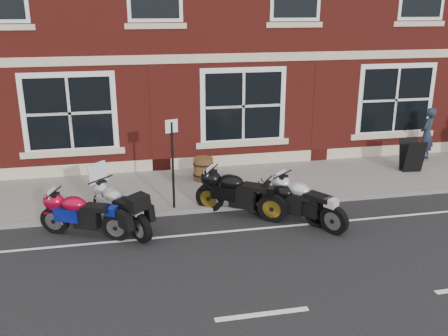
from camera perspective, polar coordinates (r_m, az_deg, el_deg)
The scene contains 12 objects.
ground at distance 11.13m, azimuth 0.12°, elevation -7.75°, with size 80.00×80.00×0.00m, color black.
sidewalk at distance 13.82m, azimuth -2.43°, elevation -2.17°, with size 30.00×3.00×0.12m, color slate.
kerb at distance 12.38m, azimuth -1.23°, elevation -4.67°, with size 30.00×0.16×0.12m, color slate.
moto_touring_silver at distance 11.44m, azimuth -11.79°, elevation -4.16°, with size 1.27×1.97×1.46m.
moto_sport_red at distance 11.32m, azimuth -15.77°, elevation -4.98°, with size 1.98×1.02×0.96m.
moto_sport_black at distance 11.93m, azimuth 1.75°, elevation -2.77°, with size 1.99×1.46×1.05m.
moto_sport_silver at distance 11.70m, azimuth 9.35°, elevation -3.61°, with size 1.30×1.95×1.00m.
moto_naked_black at distance 11.78m, azimuth 7.49°, elevation -3.72°, with size 1.55×1.38×0.88m.
pedestrian_left at distance 17.02m, azimuth 22.18°, elevation 3.60°, with size 0.62×0.40×1.69m, color #1C2433.
a_board_sign at distance 15.78m, azimuth 20.67°, elevation 1.33°, with size 0.58×0.39×0.97m, color black, non-canonical shape.
barrel_planter at distance 14.11m, azimuth -2.39°, elevation -0.09°, with size 0.58×0.58×0.64m.
parking_sign at distance 11.92m, azimuth -5.90°, elevation 1.15°, with size 0.30×0.12×2.21m.
Camera 1 is at (-2.05, -9.79, 4.89)m, focal length 40.00 mm.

